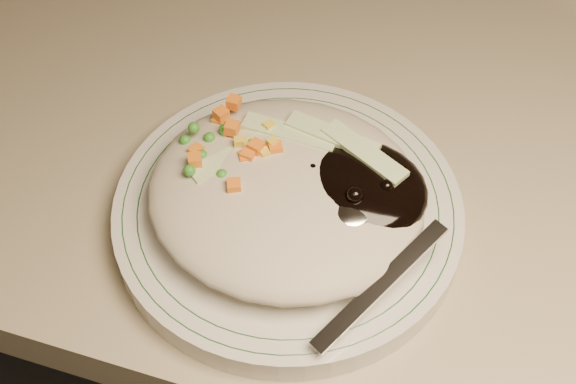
% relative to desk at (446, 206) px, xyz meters
% --- Properties ---
extents(desk, '(1.40, 0.70, 0.74)m').
position_rel_desk_xyz_m(desk, '(0.00, 0.00, 0.00)').
color(desk, gray).
rests_on(desk, ground).
extents(plate, '(0.25, 0.25, 0.02)m').
position_rel_desk_xyz_m(plate, '(-0.11, -0.21, 0.21)').
color(plate, silver).
rests_on(plate, desk).
extents(plate_rim, '(0.24, 0.24, 0.00)m').
position_rel_desk_xyz_m(plate_rim, '(-0.11, -0.21, 0.22)').
color(plate_rim, '#144723').
rests_on(plate_rim, plate).
extents(meal, '(0.21, 0.19, 0.05)m').
position_rel_desk_xyz_m(meal, '(-0.10, -0.21, 0.24)').
color(meal, '#B5AA93').
rests_on(meal, plate).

